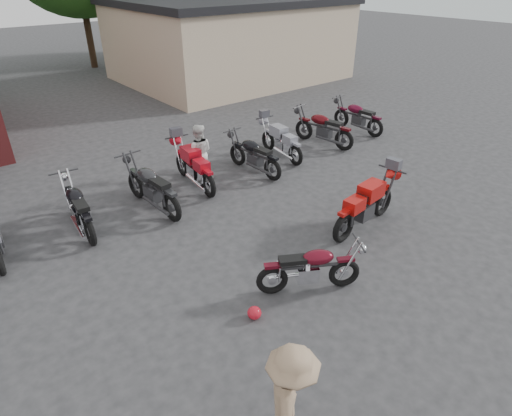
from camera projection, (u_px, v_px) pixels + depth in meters
ground at (345, 296)px, 7.53m from camera, size 90.00×90.00×0.00m
stucco_building at (229, 42)px, 21.44m from camera, size 10.00×8.00×3.50m
vintage_motorcycle at (311, 266)px, 7.44m from camera, size 1.86×1.43×1.05m
sportbike at (366, 202)px, 9.24m from camera, size 2.19×0.92×1.24m
helmet at (254, 313)px, 7.02m from camera, size 0.25×0.25×0.22m
person_light at (199, 153)px, 11.27m from camera, size 0.95×0.90×1.54m
person_tan at (291, 403)px, 4.79m from camera, size 1.09×1.20×1.61m
row_bike_2 at (78, 205)px, 9.20m from camera, size 0.84×2.06×1.16m
row_bike_3 at (151, 185)px, 9.98m from camera, size 0.86×2.19×1.25m
row_bike_4 at (193, 164)px, 11.05m from camera, size 0.90×2.14×1.21m
row_bike_5 at (253, 153)px, 11.81m from camera, size 0.78×2.00×1.14m
row_bike_6 at (281, 139)px, 12.76m from camera, size 0.87×2.01×1.13m
row_bike_7 at (323, 126)px, 13.64m from camera, size 1.04×2.19×1.22m
row_bike_8 at (358, 115)px, 14.77m from camera, size 0.70×2.02×1.16m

